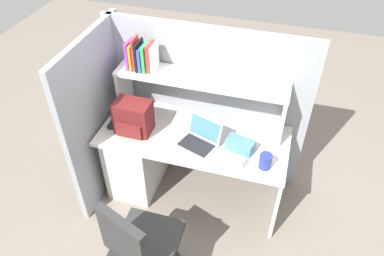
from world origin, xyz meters
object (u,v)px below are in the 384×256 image
at_px(backpack, 133,118).
at_px(snack_canister, 265,161).
at_px(computer_mouse, 113,125).
at_px(paper_cup, 239,164).
at_px(laptop, 200,139).
at_px(office_chair, 143,251).
at_px(tissue_box, 240,145).

xyz_separation_m(backpack, snack_canister, (1.13, -0.11, -0.08)).
bearing_deg(computer_mouse, paper_cup, -11.06).
bearing_deg(paper_cup, backpack, 169.39).
xyz_separation_m(laptop, computer_mouse, (-0.79, -0.00, -0.03)).
xyz_separation_m(computer_mouse, office_chair, (0.61, -0.87, -0.35)).
height_order(backpack, paper_cup, backpack).
height_order(tissue_box, office_chair, office_chair).
bearing_deg(snack_canister, office_chair, -134.09).
bearing_deg(backpack, computer_mouse, -179.83).
height_order(backpack, snack_canister, backpack).
relative_size(laptop, office_chair, 0.41).
distance_m(tissue_box, office_chair, 1.10).
height_order(backpack, computer_mouse, backpack).
xyz_separation_m(tissue_box, snack_canister, (0.22, -0.13, 0.01)).
height_order(backpack, office_chair, backpack).
xyz_separation_m(computer_mouse, snack_canister, (1.34, -0.11, 0.05)).
bearing_deg(backpack, snack_canister, -5.74).
xyz_separation_m(paper_cup, snack_canister, (0.19, 0.06, 0.02)).
bearing_deg(office_chair, tissue_box, -98.41).
xyz_separation_m(paper_cup, tissue_box, (-0.03, 0.20, 0.01)).
height_order(backpack, tissue_box, backpack).
xyz_separation_m(backpack, office_chair, (0.40, -0.87, -0.48)).
bearing_deg(tissue_box, paper_cup, -67.38).
bearing_deg(tissue_box, laptop, -162.00).
relative_size(computer_mouse, snack_canister, 0.83).
height_order(laptop, tissue_box, laptop).
relative_size(laptop, backpack, 1.26).
bearing_deg(laptop, snack_canister, -11.67).
height_order(laptop, paper_cup, laptop).
distance_m(snack_canister, office_chair, 1.13).
relative_size(computer_mouse, office_chair, 0.11).
xyz_separation_m(backpack, paper_cup, (0.94, -0.18, -0.10)).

